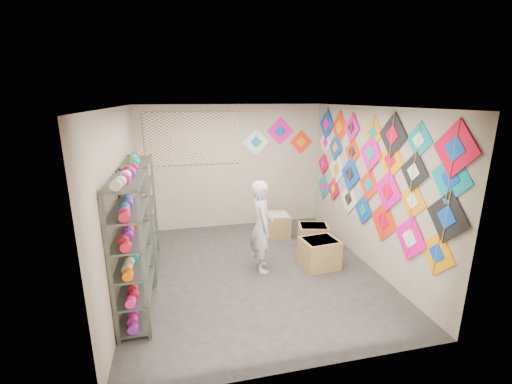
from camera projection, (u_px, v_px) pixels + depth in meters
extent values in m
plane|color=#2D2A28|center=(254.00, 271.00, 5.79)|extent=(4.50, 4.50, 0.00)
plane|color=tan|center=(232.00, 167.00, 7.55)|extent=(4.00, 0.00, 4.00)
plane|color=tan|center=(305.00, 256.00, 3.32)|extent=(4.00, 0.00, 4.00)
plane|color=tan|center=(121.00, 203.00, 5.00)|extent=(0.00, 4.50, 4.50)
plane|color=tan|center=(368.00, 187.00, 5.87)|extent=(0.00, 4.50, 4.50)
plane|color=slate|center=(254.00, 107.00, 5.07)|extent=(4.50, 4.50, 0.00)
cube|color=#4C5147|center=(133.00, 251.00, 4.36)|extent=(0.40, 1.10, 1.90)
cube|color=#4C5147|center=(142.00, 217.00, 5.58)|extent=(0.40, 1.10, 1.90)
cylinder|color=#F11A88|center=(127.00, 261.00, 3.88)|extent=(0.12, 0.10, 0.12)
cylinder|color=#FF5502|center=(129.00, 254.00, 4.06)|extent=(0.12, 0.10, 0.12)
cylinder|color=orange|center=(131.00, 247.00, 4.24)|extent=(0.12, 0.10, 0.12)
cylinder|color=white|center=(133.00, 241.00, 4.42)|extent=(0.12, 0.10, 0.12)
cylinder|color=red|center=(135.00, 235.00, 4.60)|extent=(0.12, 0.10, 0.12)
cylinder|color=purple|center=(136.00, 230.00, 4.78)|extent=(0.12, 0.10, 0.12)
cylinder|color=tan|center=(138.00, 222.00, 5.10)|extent=(0.12, 0.10, 0.12)
cylinder|color=#008D8E|center=(140.00, 217.00, 5.28)|extent=(0.12, 0.10, 0.12)
cylinder|color=#F11A88|center=(141.00, 214.00, 5.46)|extent=(0.12, 0.10, 0.12)
cylinder|color=#FF5502|center=(142.00, 210.00, 5.64)|extent=(0.12, 0.10, 0.12)
cylinder|color=orange|center=(143.00, 206.00, 5.82)|extent=(0.12, 0.10, 0.12)
cylinder|color=white|center=(144.00, 203.00, 6.00)|extent=(0.12, 0.10, 0.12)
cube|color=orange|center=(437.00, 253.00, 4.34)|extent=(0.02, 0.62, 0.62)
cube|color=#FA0591|center=(410.00, 238.00, 4.81)|extent=(0.02, 0.68, 0.68)
cube|color=red|center=(383.00, 221.00, 5.45)|extent=(0.02, 0.71, 0.71)
cube|color=#0944AB|center=(363.00, 210.00, 6.00)|extent=(0.01, 0.56, 0.56)
cube|color=silver|center=(349.00, 199.00, 6.52)|extent=(0.03, 0.63, 0.63)
cube|color=red|center=(333.00, 189.00, 7.11)|extent=(0.02, 0.51, 0.51)
cube|color=#06888C|center=(324.00, 186.00, 7.62)|extent=(0.03, 0.61, 0.61)
cube|color=black|center=(447.00, 217.00, 4.11)|extent=(0.03, 0.69, 0.69)
cube|color=orange|center=(413.00, 201.00, 4.73)|extent=(0.01, 0.55, 0.55)
cube|color=#FA0591|center=(388.00, 191.00, 5.26)|extent=(0.01, 0.68, 0.68)
cube|color=red|center=(369.00, 184.00, 5.80)|extent=(0.03, 0.60, 0.60)
cube|color=#0944AB|center=(350.00, 174.00, 6.38)|extent=(0.03, 0.69, 0.69)
cube|color=silver|center=(337.00, 169.00, 6.95)|extent=(0.03, 0.67, 0.67)
cube|color=red|center=(323.00, 164.00, 7.54)|extent=(0.03, 0.51, 0.51)
cube|color=#06888C|center=(451.00, 178.00, 4.04)|extent=(0.04, 0.67, 0.67)
cube|color=black|center=(414.00, 172.00, 4.65)|extent=(0.02, 0.57, 0.57)
cube|color=orange|center=(390.00, 160.00, 5.18)|extent=(0.02, 0.66, 0.66)
cube|color=#FA0591|center=(370.00, 153.00, 5.67)|extent=(0.03, 0.65, 0.65)
cube|color=red|center=(352.00, 152.00, 6.28)|extent=(0.03, 0.56, 0.56)
cube|color=#0944AB|center=(335.00, 147.00, 6.91)|extent=(0.03, 0.56, 0.56)
cube|color=silver|center=(326.00, 142.00, 7.38)|extent=(0.01, 0.57, 0.57)
cube|color=red|center=(455.00, 149.00, 3.93)|extent=(0.03, 0.71, 0.71)
cube|color=#06888C|center=(419.00, 140.00, 4.54)|extent=(0.02, 0.52, 0.52)
cube|color=black|center=(393.00, 135.00, 5.05)|extent=(0.01, 0.69, 0.69)
cube|color=orange|center=(373.00, 133.00, 5.59)|extent=(0.03, 0.57, 0.57)
cube|color=#FA0591|center=(352.00, 128.00, 6.22)|extent=(0.02, 0.55, 0.55)
cube|color=red|center=(339.00, 127.00, 6.73)|extent=(0.01, 0.67, 0.67)
cube|color=#0944AB|center=(326.00, 124.00, 7.25)|extent=(0.03, 0.68, 0.68)
cube|color=silver|center=(256.00, 142.00, 7.51)|extent=(0.59, 0.02, 0.59)
cube|color=#FA0591|center=(280.00, 131.00, 7.57)|extent=(0.62, 0.02, 0.62)
cube|color=red|center=(301.00, 142.00, 7.75)|extent=(0.54, 0.02, 0.54)
cube|color=#664699|center=(194.00, 139.00, 7.18)|extent=(2.00, 0.01, 1.10)
imported|color=beige|center=(262.00, 226.00, 5.66)|extent=(0.61, 0.44, 1.56)
cube|color=olive|center=(319.00, 253.00, 5.88)|extent=(0.65, 0.57, 0.50)
cube|color=olive|center=(313.00, 236.00, 6.64)|extent=(0.66, 0.58, 0.46)
cube|color=olive|center=(277.00, 225.00, 7.24)|extent=(0.54, 0.58, 0.48)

